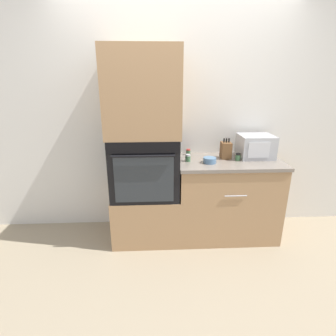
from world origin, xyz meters
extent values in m
plane|color=gray|center=(0.00, 0.00, 0.00)|extent=(12.00, 12.00, 0.00)
cube|color=silver|center=(0.00, 0.63, 1.25)|extent=(8.00, 0.05, 2.50)
cube|color=#A87F56|center=(-0.35, 0.30, 0.26)|extent=(0.71, 0.60, 0.53)
cube|color=black|center=(-0.35, 0.30, 0.84)|extent=(0.68, 0.59, 0.63)
cube|color=black|center=(-0.35, 0.00, 1.10)|extent=(0.66, 0.01, 0.11)
cube|color=orange|center=(-0.35, 0.00, 1.10)|extent=(0.09, 0.00, 0.03)
cube|color=#282D33|center=(-0.35, 0.00, 0.80)|extent=(0.56, 0.01, 0.46)
cylinder|color=black|center=(-0.35, -0.03, 1.03)|extent=(0.58, 0.02, 0.02)
cube|color=#A87F56|center=(-0.35, 0.30, 1.57)|extent=(0.71, 0.60, 0.82)
cube|color=#A87F56|center=(0.54, 0.30, 0.42)|extent=(1.07, 0.60, 0.85)
cube|color=slate|center=(0.54, 0.30, 0.87)|extent=(1.09, 0.63, 0.03)
cylinder|color=#B7B7BC|center=(0.54, -0.01, 0.61)|extent=(0.22, 0.01, 0.01)
cube|color=#B2B5BA|center=(0.84, 0.39, 1.01)|extent=(0.36, 0.31, 0.24)
cube|color=silver|center=(0.82, 0.23, 1.01)|extent=(0.22, 0.01, 0.17)
cube|color=brown|center=(0.51, 0.36, 0.97)|extent=(0.11, 0.12, 0.17)
cylinder|color=black|center=(0.48, 0.36, 1.08)|extent=(0.02, 0.02, 0.04)
cylinder|color=black|center=(0.51, 0.36, 1.08)|extent=(0.02, 0.02, 0.04)
cylinder|color=black|center=(0.54, 0.36, 1.08)|extent=(0.02, 0.02, 0.04)
cylinder|color=#517599|center=(0.31, 0.21, 0.91)|extent=(0.13, 0.13, 0.06)
cylinder|color=#427047|center=(0.13, 0.53, 0.91)|extent=(0.05, 0.05, 0.05)
cylinder|color=red|center=(0.13, 0.53, 0.94)|extent=(0.05, 0.05, 0.01)
cylinder|color=#427047|center=(0.09, 0.27, 0.91)|extent=(0.05, 0.05, 0.06)
cylinder|color=#B7B7BC|center=(0.09, 0.27, 0.95)|extent=(0.05, 0.05, 0.02)
cylinder|color=brown|center=(0.57, 0.51, 0.92)|extent=(0.05, 0.05, 0.07)
cylinder|color=black|center=(0.57, 0.51, 0.96)|extent=(0.04, 0.04, 0.02)
cylinder|color=#427047|center=(0.62, 0.28, 0.91)|extent=(0.05, 0.05, 0.06)
cylinder|color=black|center=(0.62, 0.28, 0.95)|extent=(0.05, 0.05, 0.02)
camera|label=1|loc=(-0.24, -2.31, 1.70)|focal=28.00mm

